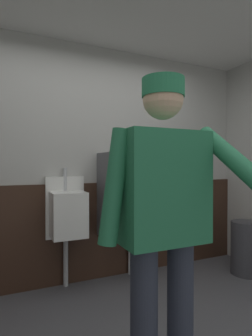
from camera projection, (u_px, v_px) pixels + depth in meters
wall_back at (88, 162)px, 3.06m from camera, size 4.61×0.12×2.60m
wainscot_band_back at (90, 231)px, 3.01m from camera, size 4.01×0.03×1.07m
urinal_left at (67, 214)px, 2.75m from camera, size 0.40×0.34×1.24m
urinal_middle at (134, 209)px, 3.06m from camera, size 0.40×0.34×1.24m
privacy_divider_panel at (105, 196)px, 2.84m from camera, size 0.04×0.40×0.90m
person at (164, 216)px, 1.39m from camera, size 0.67×0.60×1.72m
trash_bin at (246, 248)px, 3.15m from camera, size 0.33×0.33×0.61m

